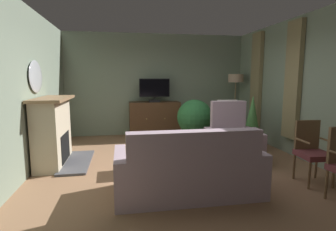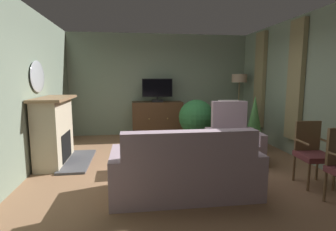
% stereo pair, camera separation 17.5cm
% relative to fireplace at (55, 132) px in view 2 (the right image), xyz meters
% --- Properties ---
extents(ground_plane, '(5.64, 6.46, 0.04)m').
position_rel_fireplace_xyz_m(ground_plane, '(2.24, -0.52, -0.62)').
color(ground_plane, '#936B4C').
extents(wall_back, '(5.64, 0.10, 2.83)m').
position_rel_fireplace_xyz_m(wall_back, '(2.24, 2.46, 0.82)').
color(wall_back, gray).
rests_on(wall_back, ground_plane).
extents(wall_left, '(0.10, 6.46, 2.83)m').
position_rel_fireplace_xyz_m(wall_left, '(-0.33, -0.52, 0.82)').
color(wall_left, gray).
rests_on(wall_left, ground_plane).
extents(wall_right_with_window, '(0.10, 6.46, 2.83)m').
position_rel_fireplace_xyz_m(wall_right_with_window, '(4.81, -0.52, 0.82)').
color(wall_right_with_window, gray).
rests_on(wall_right_with_window, ground_plane).
extents(curtain_panel_near, '(0.10, 0.44, 2.38)m').
position_rel_fireplace_xyz_m(curtain_panel_near, '(4.70, -0.20, 0.96)').
color(curtain_panel_near, '#8E7F56').
extents(curtain_panel_far, '(0.10, 0.44, 2.38)m').
position_rel_fireplace_xyz_m(curtain_panel_far, '(4.70, 1.30, 0.96)').
color(curtain_panel_far, '#8E7F56').
extents(rug_central, '(2.13, 1.65, 0.01)m').
position_rel_fireplace_xyz_m(rug_central, '(2.20, -0.38, -0.59)').
color(rug_central, '#9E474C').
rests_on(rug_central, ground_plane).
extents(fireplace, '(0.89, 1.42, 1.26)m').
position_rel_fireplace_xyz_m(fireplace, '(0.00, 0.00, 0.00)').
color(fireplace, '#4C4C51').
rests_on(fireplace, ground_plane).
extents(wall_mirror_oval, '(0.06, 0.73, 0.58)m').
position_rel_fireplace_xyz_m(wall_mirror_oval, '(-0.25, -0.00, 1.03)').
color(wall_mirror_oval, '#B2B7BF').
extents(tv_cabinet, '(1.38, 0.56, 0.96)m').
position_rel_fireplace_xyz_m(tv_cabinet, '(2.14, 2.11, -0.14)').
color(tv_cabinet, '#352315').
rests_on(tv_cabinet, ground_plane).
extents(television, '(0.83, 0.20, 0.63)m').
position_rel_fireplace_xyz_m(television, '(2.14, 2.05, 0.70)').
color(television, black).
rests_on(television, tv_cabinet).
extents(coffee_table, '(1.16, 0.57, 0.47)m').
position_rel_fireplace_xyz_m(coffee_table, '(1.95, -0.63, -0.19)').
color(coffee_table, brown).
rests_on(coffee_table, ground_plane).
extents(tv_remote, '(0.17, 0.06, 0.02)m').
position_rel_fireplace_xyz_m(tv_remote, '(1.84, -0.50, -0.12)').
color(tv_remote, black).
rests_on(tv_remote, coffee_table).
extents(folded_newspaper, '(0.34, 0.28, 0.01)m').
position_rel_fireplace_xyz_m(folded_newspaper, '(2.01, -0.71, -0.13)').
color(folded_newspaper, silver).
rests_on(folded_newspaper, coffee_table).
extents(sofa_floral, '(2.01, 0.93, 0.97)m').
position_rel_fireplace_xyz_m(sofa_floral, '(2.15, -1.72, -0.28)').
color(sofa_floral, '#AD93A3').
rests_on(sofa_floral, ground_plane).
extents(armchair_angled_to_table, '(1.01, 0.96, 1.17)m').
position_rel_fireplace_xyz_m(armchair_angled_to_table, '(3.36, -0.34, -0.25)').
color(armchair_angled_to_table, '#AD93A3').
rests_on(armchair_angled_to_table, ground_plane).
extents(side_chair_tucked_against_wall, '(0.47, 0.49, 0.95)m').
position_rel_fireplace_xyz_m(side_chair_tucked_against_wall, '(4.14, -1.59, -0.09)').
color(side_chair_tucked_against_wall, brown).
rests_on(side_chair_tucked_against_wall, ground_plane).
extents(potted_plant_leafy_by_curtain, '(0.78, 0.78, 1.02)m').
position_rel_fireplace_xyz_m(potted_plant_leafy_by_curtain, '(3.73, 1.00, -0.01)').
color(potted_plant_leafy_by_curtain, '#99664C').
rests_on(potted_plant_leafy_by_curtain, ground_plane).
extents(potted_plant_small_fern_corner, '(0.83, 0.83, 1.11)m').
position_rel_fireplace_xyz_m(potted_plant_small_fern_corner, '(2.94, 0.85, 0.05)').
color(potted_plant_small_fern_corner, slate).
rests_on(potted_plant_small_fern_corner, ground_plane).
extents(potted_plant_tall_palm_by_window, '(0.38, 0.38, 1.23)m').
position_rel_fireplace_xyz_m(potted_plant_tall_palm_by_window, '(4.11, 0.29, 0.08)').
color(potted_plant_tall_palm_by_window, '#99664C').
rests_on(potted_plant_tall_palm_by_window, ground_plane).
extents(floor_lamp, '(0.41, 0.41, 1.71)m').
position_rel_fireplace_xyz_m(floor_lamp, '(4.38, 1.84, 0.85)').
color(floor_lamp, '#4C4233').
rests_on(floor_lamp, ground_plane).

